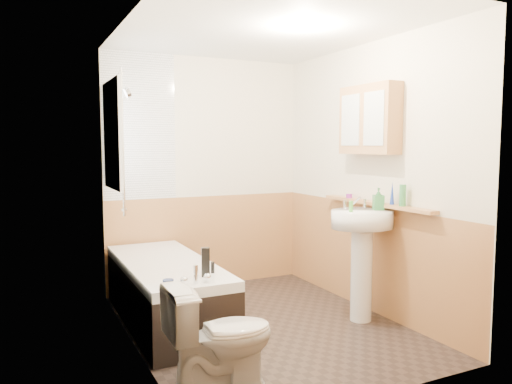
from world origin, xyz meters
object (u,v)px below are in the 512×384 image
bathtub (166,290)px  sink (362,242)px  pine_shelf (375,204)px  medicine_cabinet (369,120)px  toilet (220,338)px

bathtub → sink: bearing=-24.4°
sink → pine_shelf: sink is taller
pine_shelf → medicine_cabinet: size_ratio=2.08×
sink → toilet: bearing=-163.8°
toilet → medicine_cabinet: bearing=-64.9°
bathtub → sink: size_ratio=1.61×
sink → bathtub: bearing=150.1°
bathtub → toilet: size_ratio=2.57×
bathtub → sink: (1.57, -0.71, 0.42)m
pine_shelf → medicine_cabinet: 0.76m
bathtub → sink: 1.77m
toilet → medicine_cabinet: (1.77, 0.79, 1.45)m
bathtub → pine_shelf: size_ratio=1.25×
pine_shelf → medicine_cabinet: (-0.03, 0.07, 0.76)m
sink → pine_shelf: 0.39m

